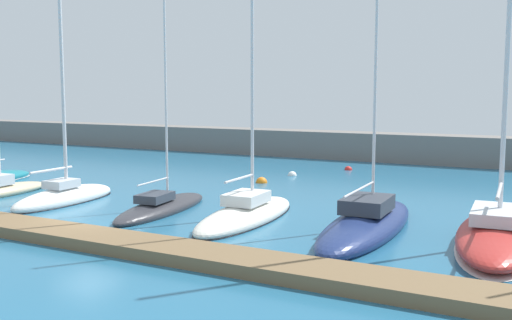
{
  "coord_description": "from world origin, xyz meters",
  "views": [
    {
      "loc": [
        17.82,
        -18.05,
        5.68
      ],
      "look_at": [
        5.28,
        5.16,
        2.64
      ],
      "focal_mm": 41.48,
      "sensor_mm": 36.0,
      "label": 1
    }
  ],
  "objects_px": {
    "sailboat_ivory_sixth": "(246,213)",
    "sailboat_navy_seventh": "(367,223)",
    "mooring_buoy_red": "(348,170)",
    "sailboat_red_eighth": "(499,232)",
    "mooring_buoy_white": "(292,176)",
    "mooring_buoy_orange": "(262,183)",
    "sailboat_white_fourth": "(65,197)",
    "sailboat_charcoal_fifth": "(162,206)"
  },
  "relations": [
    {
      "from": "sailboat_red_eighth",
      "to": "sailboat_navy_seventh",
      "type": "bearing_deg",
      "value": 87.82
    },
    {
      "from": "mooring_buoy_orange",
      "to": "sailboat_white_fourth",
      "type": "bearing_deg",
      "value": -118.43
    },
    {
      "from": "sailboat_red_eighth",
      "to": "mooring_buoy_white",
      "type": "bearing_deg",
      "value": 43.72
    },
    {
      "from": "mooring_buoy_orange",
      "to": "mooring_buoy_white",
      "type": "distance_m",
      "value": 3.82
    },
    {
      "from": "sailboat_white_fourth",
      "to": "sailboat_navy_seventh",
      "type": "relative_size",
      "value": 0.62
    },
    {
      "from": "sailboat_charcoal_fifth",
      "to": "sailboat_navy_seventh",
      "type": "relative_size",
      "value": 0.86
    },
    {
      "from": "sailboat_ivory_sixth",
      "to": "sailboat_navy_seventh",
      "type": "xyz_separation_m",
      "value": [
        5.46,
        0.35,
        0.07
      ]
    },
    {
      "from": "sailboat_ivory_sixth",
      "to": "mooring_buoy_red",
      "type": "xyz_separation_m",
      "value": [
        -1.73,
        18.34,
        -0.29
      ]
    },
    {
      "from": "sailboat_charcoal_fifth",
      "to": "mooring_buoy_orange",
      "type": "xyz_separation_m",
      "value": [
        0.02,
        10.18,
        -0.24
      ]
    },
    {
      "from": "sailboat_ivory_sixth",
      "to": "sailboat_red_eighth",
      "type": "relative_size",
      "value": 0.91
    },
    {
      "from": "sailboat_navy_seventh",
      "to": "sailboat_ivory_sixth",
      "type": "bearing_deg",
      "value": 91.22
    },
    {
      "from": "sailboat_charcoal_fifth",
      "to": "mooring_buoy_red",
      "type": "distance_m",
      "value": 18.83
    },
    {
      "from": "mooring_buoy_red",
      "to": "sailboat_ivory_sixth",
      "type": "bearing_deg",
      "value": -84.6
    },
    {
      "from": "sailboat_charcoal_fifth",
      "to": "mooring_buoy_orange",
      "type": "height_order",
      "value": "sailboat_charcoal_fifth"
    },
    {
      "from": "sailboat_navy_seventh",
      "to": "sailboat_red_eighth",
      "type": "xyz_separation_m",
      "value": [
        4.98,
        0.17,
        0.16
      ]
    },
    {
      "from": "sailboat_red_eighth",
      "to": "sailboat_ivory_sixth",
      "type": "bearing_deg",
      "value": 88.76
    },
    {
      "from": "mooring_buoy_red",
      "to": "sailboat_navy_seventh",
      "type": "bearing_deg",
      "value": -68.2
    },
    {
      "from": "sailboat_white_fourth",
      "to": "sailboat_red_eighth",
      "type": "height_order",
      "value": "sailboat_red_eighth"
    },
    {
      "from": "sailboat_charcoal_fifth",
      "to": "mooring_buoy_red",
      "type": "height_order",
      "value": "sailboat_charcoal_fifth"
    },
    {
      "from": "mooring_buoy_orange",
      "to": "mooring_buoy_red",
      "type": "height_order",
      "value": "mooring_buoy_orange"
    },
    {
      "from": "sailboat_charcoal_fifth",
      "to": "mooring_buoy_white",
      "type": "bearing_deg",
      "value": -8.83
    },
    {
      "from": "sailboat_red_eighth",
      "to": "mooring_buoy_orange",
      "type": "bearing_deg",
      "value": 53.74
    },
    {
      "from": "sailboat_ivory_sixth",
      "to": "sailboat_red_eighth",
      "type": "height_order",
      "value": "sailboat_red_eighth"
    },
    {
      "from": "sailboat_white_fourth",
      "to": "mooring_buoy_orange",
      "type": "bearing_deg",
      "value": -31.65
    },
    {
      "from": "sailboat_white_fourth",
      "to": "mooring_buoy_red",
      "type": "height_order",
      "value": "sailboat_white_fourth"
    },
    {
      "from": "sailboat_charcoal_fifth",
      "to": "sailboat_red_eighth",
      "type": "relative_size",
      "value": 0.86
    },
    {
      "from": "mooring_buoy_white",
      "to": "mooring_buoy_red",
      "type": "bearing_deg",
      "value": 62.99
    },
    {
      "from": "sailboat_navy_seventh",
      "to": "sailboat_red_eighth",
      "type": "distance_m",
      "value": 4.98
    },
    {
      "from": "sailboat_white_fourth",
      "to": "sailboat_red_eighth",
      "type": "xyz_separation_m",
      "value": [
        20.72,
        1.37,
        0.21
      ]
    },
    {
      "from": "sailboat_white_fourth",
      "to": "mooring_buoy_orange",
      "type": "height_order",
      "value": "sailboat_white_fourth"
    },
    {
      "from": "sailboat_red_eighth",
      "to": "mooring_buoy_red",
      "type": "relative_size",
      "value": 31.48
    },
    {
      "from": "mooring_buoy_orange",
      "to": "mooring_buoy_white",
      "type": "xyz_separation_m",
      "value": [
        0.36,
        3.8,
        0.0
      ]
    },
    {
      "from": "sailboat_white_fourth",
      "to": "sailboat_charcoal_fifth",
      "type": "bearing_deg",
      "value": -87.58
    },
    {
      "from": "sailboat_charcoal_fifth",
      "to": "sailboat_red_eighth",
      "type": "height_order",
      "value": "sailboat_red_eighth"
    },
    {
      "from": "sailboat_navy_seventh",
      "to": "mooring_buoy_red",
      "type": "bearing_deg",
      "value": 19.33
    },
    {
      "from": "sailboat_navy_seventh",
      "to": "sailboat_red_eighth",
      "type": "height_order",
      "value": "sailboat_red_eighth"
    },
    {
      "from": "mooring_buoy_red",
      "to": "sailboat_white_fourth",
      "type": "bearing_deg",
      "value": -114.01
    },
    {
      "from": "sailboat_ivory_sixth",
      "to": "mooring_buoy_white",
      "type": "height_order",
      "value": "sailboat_ivory_sixth"
    },
    {
      "from": "sailboat_charcoal_fifth",
      "to": "mooring_buoy_red",
      "type": "xyz_separation_m",
      "value": [
        2.75,
        18.62,
        -0.24
      ]
    },
    {
      "from": "mooring_buoy_orange",
      "to": "mooring_buoy_red",
      "type": "bearing_deg",
      "value": 72.08
    },
    {
      "from": "sailboat_ivory_sixth",
      "to": "sailboat_navy_seventh",
      "type": "distance_m",
      "value": 5.47
    },
    {
      "from": "mooring_buoy_red",
      "to": "mooring_buoy_white",
      "type": "height_order",
      "value": "mooring_buoy_white"
    }
  ]
}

